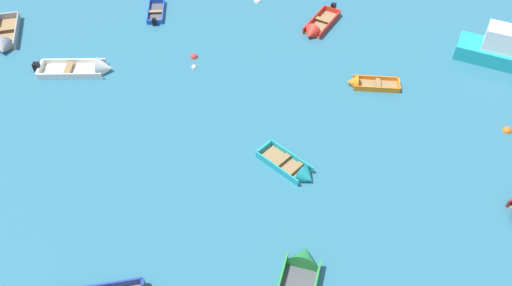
% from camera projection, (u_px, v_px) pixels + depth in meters
% --- Properties ---
extents(rowboat_white_outer_left, '(4.54, 2.29, 1.30)m').
position_uv_depth(rowboat_white_outer_left, '(91.00, 69.00, 29.21)').
color(rowboat_white_outer_left, beige).
rests_on(rowboat_white_outer_left, ground_plane).
extents(rowboat_turquoise_foreground_center, '(3.19, 2.51, 1.04)m').
position_uv_depth(rowboat_turquoise_foreground_center, '(297.00, 171.00, 23.97)').
color(rowboat_turquoise_foreground_center, '#99754C').
rests_on(rowboat_turquoise_foreground_center, ground_plane).
extents(rowboat_grey_cluster_outer, '(2.89, 4.23, 1.22)m').
position_uv_depth(rowboat_grey_cluster_outer, '(5.00, 41.00, 31.02)').
color(rowboat_grey_cluster_outer, '#99754C').
rests_on(rowboat_grey_cluster_outer, ground_plane).
extents(rowboat_red_back_row_left, '(2.22, 3.81, 1.10)m').
position_uv_depth(rowboat_red_back_row_left, '(316.00, 28.00, 32.01)').
color(rowboat_red_back_row_left, '#99754C').
rests_on(rowboat_red_back_row_left, ground_plane).
extents(rowboat_blue_outer_right, '(1.76, 3.23, 0.92)m').
position_uv_depth(rowboat_blue_outer_right, '(157.00, 5.00, 33.96)').
color(rowboat_blue_outer_right, '#4C4C51').
rests_on(rowboat_blue_outer_right, ground_plane).
extents(rowboat_green_far_back, '(1.66, 4.47, 1.31)m').
position_uv_depth(rowboat_green_far_back, '(299.00, 277.00, 20.12)').
color(rowboat_green_far_back, '#4C4C51').
rests_on(rowboat_green_far_back, ground_plane).
extents(rowboat_orange_far_left, '(3.01, 1.34, 0.92)m').
position_uv_depth(rowboat_orange_far_left, '(363.00, 83.00, 28.40)').
color(rowboat_orange_far_left, '#99754C').
rests_on(rowboat_orange_far_left, ground_plane).
extents(mooring_buoy_outer_edge, '(0.31, 0.31, 0.31)m').
position_uv_depth(mooring_buoy_outer_edge, '(194.00, 67.00, 29.62)').
color(mooring_buoy_outer_edge, silver).
rests_on(mooring_buoy_outer_edge, ground_plane).
extents(mooring_buoy_far_field, '(0.45, 0.45, 0.45)m').
position_uv_depth(mooring_buoy_far_field, '(258.00, 2.00, 34.51)').
color(mooring_buoy_far_field, silver).
rests_on(mooring_buoy_far_field, ground_plane).
extents(mooring_buoy_trailing, '(0.46, 0.46, 0.46)m').
position_uv_depth(mooring_buoy_trailing, '(507.00, 131.00, 26.05)').
color(mooring_buoy_trailing, orange).
rests_on(mooring_buoy_trailing, ground_plane).
extents(mooring_buoy_between_boats_left, '(0.44, 0.44, 0.44)m').
position_uv_depth(mooring_buoy_between_boats_left, '(194.00, 57.00, 30.28)').
color(mooring_buoy_between_boats_left, red).
rests_on(mooring_buoy_between_boats_left, ground_plane).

